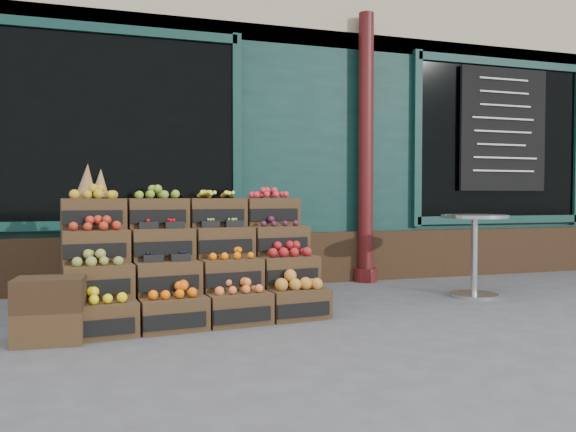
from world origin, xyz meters
name	(u,v)px	position (x,y,z in m)	size (l,w,h in m)	color
ground	(339,326)	(0.00, 0.00, 0.00)	(60.00, 60.00, 0.00)	#4D4D4F
shop_facade	(219,113)	(0.00, 5.11, 2.40)	(12.00, 6.24, 4.80)	#0E302B
crate_display	(192,269)	(-1.05, 0.72, 0.40)	(2.17, 1.21, 1.30)	#412D19
spare_crates	(50,310)	(-2.13, 0.13, 0.23)	(0.49, 0.36, 0.46)	#412D19
bistro_table	(474,246)	(1.82, 0.78, 0.52)	(0.67, 0.67, 0.84)	silver
shopkeeper	(139,203)	(-1.40, 2.61, 0.96)	(0.70, 0.46, 1.91)	#1A5C1B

